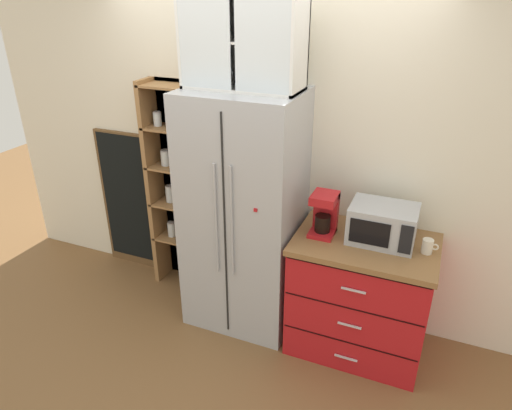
{
  "coord_description": "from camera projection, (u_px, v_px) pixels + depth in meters",
  "views": [
    {
      "loc": [
        1.28,
        -2.78,
        2.49
      ],
      "look_at": [
        0.1,
        0.03,
        1.02
      ],
      "focal_mm": 32.18,
      "sensor_mm": 36.0,
      "label": 1
    }
  ],
  "objects": [
    {
      "name": "mug_cream",
      "position": [
        428.0,
        246.0,
        2.99
      ],
      "size": [
        0.11,
        0.07,
        0.1
      ],
      "color": "silver",
      "rests_on": "counter_cabinet"
    },
    {
      "name": "wall_back_cream",
      "position": [
        262.0,
        155.0,
        3.61
      ],
      "size": [
        4.99,
        0.1,
        2.55
      ],
      "primitive_type": "cube",
      "color": "silver",
      "rests_on": "ground"
    },
    {
      "name": "upper_cabinet",
      "position": [
        245.0,
        41.0,
        2.96
      ],
      "size": [
        0.79,
        0.32,
        0.61
      ],
      "color": "silver",
      "rests_on": "refrigerator"
    },
    {
      "name": "coffee_maker",
      "position": [
        324.0,
        213.0,
        3.19
      ],
      "size": [
        0.17,
        0.2,
        0.31
      ],
      "color": "red",
      "rests_on": "counter_cabinet"
    },
    {
      "name": "refrigerator",
      "position": [
        244.0,
        214.0,
        3.46
      ],
      "size": [
        0.83,
        0.66,
        1.86
      ],
      "color": "#ADAFB5",
      "rests_on": "ground"
    },
    {
      "name": "bottle_clear",
      "position": [
        370.0,
        222.0,
        3.16
      ],
      "size": [
        0.06,
        0.06,
        0.26
      ],
      "color": "silver",
      "rests_on": "counter_cabinet"
    },
    {
      "name": "ground_plane",
      "position": [
        243.0,
        314.0,
        3.84
      ],
      "size": [
        10.69,
        10.69,
        0.0
      ],
      "primitive_type": "plane",
      "color": "brown"
    },
    {
      "name": "counter_cabinet",
      "position": [
        360.0,
        295.0,
        3.34
      ],
      "size": [
        0.97,
        0.68,
        0.9
      ],
      "color": "red",
      "rests_on": "ground"
    },
    {
      "name": "chalkboard_menu",
      "position": [
        130.0,
        201.0,
        4.27
      ],
      "size": [
        0.6,
        0.04,
        1.33
      ],
      "color": "brown",
      "rests_on": "ground"
    },
    {
      "name": "microwave",
      "position": [
        383.0,
        224.0,
        3.1
      ],
      "size": [
        0.44,
        0.33,
        0.26
      ],
      "color": "#ADAFB5",
      "rests_on": "counter_cabinet"
    },
    {
      "name": "mug_navy",
      "position": [
        365.0,
        241.0,
        3.07
      ],
      "size": [
        0.11,
        0.08,
        0.08
      ],
      "color": "navy",
      "rests_on": "counter_cabinet"
    },
    {
      "name": "pantry_shelf_column",
      "position": [
        181.0,
        185.0,
        3.91
      ],
      "size": [
        0.54,
        0.27,
        1.83
      ],
      "color": "brown",
      "rests_on": "ground"
    }
  ]
}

